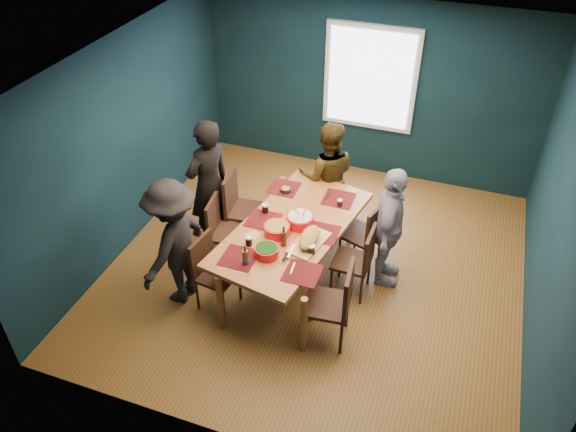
% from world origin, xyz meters
% --- Properties ---
extents(room, '(5.01, 5.01, 2.71)m').
position_xyz_m(room, '(0.00, 0.27, 1.37)').
color(room, olive).
rests_on(room, ground).
extents(dining_table, '(1.48, 2.35, 0.83)m').
position_xyz_m(dining_table, '(-0.22, -0.29, 0.75)').
color(dining_table, '#A76932').
rests_on(dining_table, floor).
extents(chair_left_far, '(0.50, 0.50, 1.02)m').
position_xyz_m(chair_left_far, '(-1.12, 0.21, 0.59)').
color(chair_left_far, '#321B10').
rests_on(chair_left_far, floor).
extents(chair_left_mid, '(0.46, 0.46, 0.92)m').
position_xyz_m(chair_left_mid, '(-1.17, -0.24, 0.54)').
color(chair_left_mid, '#321B10').
rests_on(chair_left_mid, floor).
extents(chair_left_near, '(0.47, 0.47, 0.92)m').
position_xyz_m(chair_left_near, '(-0.98, -0.96, 0.54)').
color(chair_left_near, '#321B10').
rests_on(chair_left_near, floor).
extents(chair_right_far, '(0.54, 0.54, 0.95)m').
position_xyz_m(chair_right_far, '(0.57, 0.26, 0.55)').
color(chair_right_far, '#321B10').
rests_on(chair_right_far, floor).
extents(chair_right_mid, '(0.44, 0.44, 0.94)m').
position_xyz_m(chair_right_mid, '(0.59, -0.24, 0.55)').
color(chair_right_mid, '#321B10').
rests_on(chair_right_mid, floor).
extents(chair_right_near, '(0.51, 0.51, 1.03)m').
position_xyz_m(chair_right_near, '(0.53, -1.03, 0.60)').
color(chair_right_near, '#321B10').
rests_on(chair_right_near, floor).
extents(person_far_left, '(0.66, 0.77, 1.78)m').
position_xyz_m(person_far_left, '(-1.47, 0.08, 0.89)').
color(person_far_left, black).
rests_on(person_far_left, floor).
extents(person_back, '(0.90, 0.78, 1.56)m').
position_xyz_m(person_back, '(-0.16, 0.93, 0.78)').
color(person_back, black).
rests_on(person_back, floor).
extents(person_right, '(0.45, 0.95, 1.58)m').
position_xyz_m(person_right, '(0.83, 0.10, 0.79)').
color(person_right, white).
rests_on(person_right, floor).
extents(person_near_left, '(0.73, 1.11, 1.61)m').
position_xyz_m(person_near_left, '(-1.38, -0.99, 0.80)').
color(person_near_left, black).
rests_on(person_near_left, floor).
extents(bowl_salad, '(0.30, 0.30, 0.12)m').
position_xyz_m(bowl_salad, '(-0.34, -0.48, 0.89)').
color(bowl_salad, red).
rests_on(bowl_salad, dining_table).
extents(bowl_dumpling, '(0.32, 0.32, 0.30)m').
position_xyz_m(bowl_dumpling, '(-0.15, -0.23, 0.90)').
color(bowl_dumpling, red).
rests_on(bowl_dumpling, dining_table).
extents(bowl_herbs, '(0.27, 0.27, 0.12)m').
position_xyz_m(bowl_herbs, '(-0.32, -0.86, 0.89)').
color(bowl_herbs, red).
rests_on(bowl_herbs, dining_table).
extents(cutting_board, '(0.40, 0.71, 0.15)m').
position_xyz_m(cutting_board, '(0.05, -0.52, 0.90)').
color(cutting_board, tan).
rests_on(cutting_board, dining_table).
extents(small_bowl, '(0.14, 0.14, 0.06)m').
position_xyz_m(small_bowl, '(-0.53, 0.35, 0.86)').
color(small_bowl, black).
rests_on(small_bowl, dining_table).
extents(beer_bottle_a, '(0.07, 0.07, 0.26)m').
position_xyz_m(beer_bottle_a, '(-0.48, -1.07, 0.92)').
color(beer_bottle_a, '#46280C').
rests_on(beer_bottle_a, dining_table).
extents(beer_bottle_b, '(0.07, 0.07, 0.27)m').
position_xyz_m(beer_bottle_b, '(-0.20, -0.64, 0.93)').
color(beer_bottle_b, '#46280C').
rests_on(beer_bottle_b, dining_table).
extents(cola_glass_a, '(0.08, 0.08, 0.11)m').
position_xyz_m(cola_glass_a, '(-0.57, -0.76, 0.89)').
color(cola_glass_a, black).
rests_on(cola_glass_a, dining_table).
extents(cola_glass_b, '(0.08, 0.08, 0.11)m').
position_xyz_m(cola_glass_b, '(0.13, -0.67, 0.89)').
color(cola_glass_b, black).
rests_on(cola_glass_b, dining_table).
extents(cola_glass_c, '(0.06, 0.06, 0.09)m').
position_xyz_m(cola_glass_c, '(0.19, 0.28, 0.88)').
color(cola_glass_c, black).
rests_on(cola_glass_c, dining_table).
extents(cola_glass_d, '(0.08, 0.08, 0.11)m').
position_xyz_m(cola_glass_d, '(-0.62, -0.14, 0.89)').
color(cola_glass_d, black).
rests_on(cola_glass_d, dining_table).
extents(napkin_a, '(0.19, 0.19, 0.00)m').
position_xyz_m(napkin_a, '(0.10, -0.27, 0.83)').
color(napkin_a, '#E98062').
rests_on(napkin_a, dining_table).
extents(napkin_b, '(0.18, 0.18, 0.00)m').
position_xyz_m(napkin_b, '(-0.58, -0.59, 0.83)').
color(napkin_b, '#E98062').
rests_on(napkin_b, dining_table).
extents(napkin_c, '(0.17, 0.17, 0.00)m').
position_xyz_m(napkin_c, '(0.08, -1.00, 0.83)').
color(napkin_c, '#E98062').
rests_on(napkin_c, dining_table).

